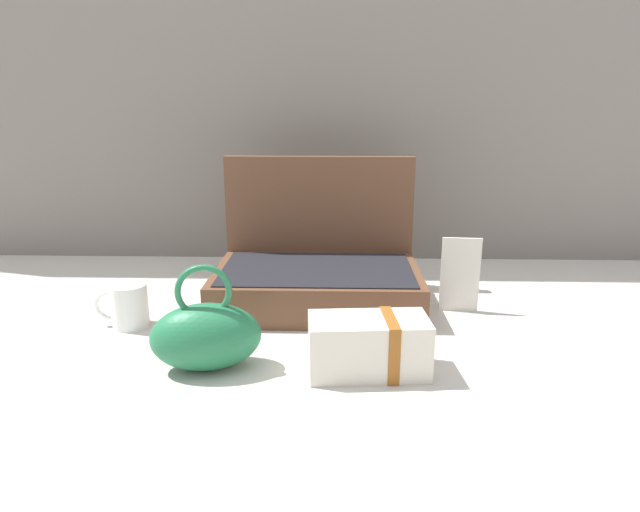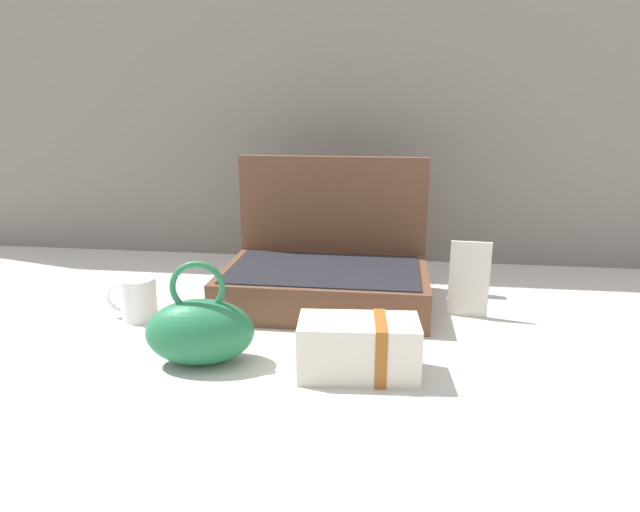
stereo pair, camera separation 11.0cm
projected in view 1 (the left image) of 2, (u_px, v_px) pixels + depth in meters
ground_plane at (326, 330)px, 1.17m from camera, size 6.00×6.00×0.00m
back_wall at (330, 12)px, 1.54m from camera, size 3.20×0.06×1.40m
open_suitcase at (318, 272)px, 1.32m from camera, size 0.47×0.32×0.33m
teal_pouch_handbag at (206, 335)px, 0.99m from camera, size 0.21×0.15×0.20m
cream_toiletry_bag at (370, 346)px, 0.98m from camera, size 0.22×0.12×0.11m
coffee_mug at (128, 305)px, 1.18m from camera, size 0.11×0.08×0.09m
info_card_left at (460, 275)px, 1.25m from camera, size 0.09×0.01×0.17m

